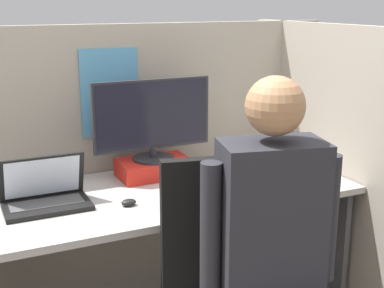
{
  "coord_description": "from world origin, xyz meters",
  "views": [
    {
      "loc": [
        -0.87,
        -1.75,
        1.55
      ],
      "look_at": [
        0.04,
        0.18,
        0.97
      ],
      "focal_mm": 50.0,
      "sensor_mm": 36.0,
      "label": 1
    }
  ],
  "objects_px": {
    "person": "(281,249)",
    "stapler": "(291,159)",
    "monitor": "(153,119)",
    "carrot_toy": "(239,195)",
    "laptop": "(46,197)",
    "paper_box": "(154,168)"
  },
  "relations": [
    {
      "from": "person",
      "to": "stapler",
      "type": "bearing_deg",
      "value": 52.94
    },
    {
      "from": "monitor",
      "to": "carrot_toy",
      "type": "xyz_separation_m",
      "value": [
        0.21,
        -0.46,
        -0.26
      ]
    },
    {
      "from": "laptop",
      "to": "carrot_toy",
      "type": "bearing_deg",
      "value": -20.02
    },
    {
      "from": "paper_box",
      "to": "person",
      "type": "relative_size",
      "value": 0.26
    },
    {
      "from": "stapler",
      "to": "carrot_toy",
      "type": "relative_size",
      "value": 0.95
    },
    {
      "from": "stapler",
      "to": "person",
      "type": "xyz_separation_m",
      "value": [
        -0.66,
        -0.87,
        0.01
      ]
    },
    {
      "from": "paper_box",
      "to": "carrot_toy",
      "type": "xyz_separation_m",
      "value": [
        0.21,
        -0.46,
        -0.02
      ]
    },
    {
      "from": "stapler",
      "to": "carrot_toy",
      "type": "xyz_separation_m",
      "value": [
        -0.52,
        -0.35,
        0.0
      ]
    },
    {
      "from": "paper_box",
      "to": "stapler",
      "type": "bearing_deg",
      "value": -8.21
    },
    {
      "from": "paper_box",
      "to": "person",
      "type": "bearing_deg",
      "value": -85.93
    },
    {
      "from": "paper_box",
      "to": "laptop",
      "type": "distance_m",
      "value": 0.58
    },
    {
      "from": "monitor",
      "to": "carrot_toy",
      "type": "bearing_deg",
      "value": -65.59
    },
    {
      "from": "person",
      "to": "carrot_toy",
      "type": "bearing_deg",
      "value": 74.82
    },
    {
      "from": "carrot_toy",
      "to": "laptop",
      "type": "bearing_deg",
      "value": 159.98
    },
    {
      "from": "paper_box",
      "to": "person",
      "type": "distance_m",
      "value": 0.98
    },
    {
      "from": "person",
      "to": "laptop",
      "type": "bearing_deg",
      "value": 127.84
    },
    {
      "from": "laptop",
      "to": "stapler",
      "type": "xyz_separation_m",
      "value": [
        1.28,
        0.08,
        -0.02
      ]
    },
    {
      "from": "monitor",
      "to": "person",
      "type": "relative_size",
      "value": 0.44
    },
    {
      "from": "laptop",
      "to": "carrot_toy",
      "type": "height_order",
      "value": "laptop"
    },
    {
      "from": "laptop",
      "to": "carrot_toy",
      "type": "xyz_separation_m",
      "value": [
        0.76,
        -0.28,
        -0.02
      ]
    },
    {
      "from": "monitor",
      "to": "laptop",
      "type": "distance_m",
      "value": 0.63
    },
    {
      "from": "laptop",
      "to": "stapler",
      "type": "height_order",
      "value": "laptop"
    }
  ]
}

